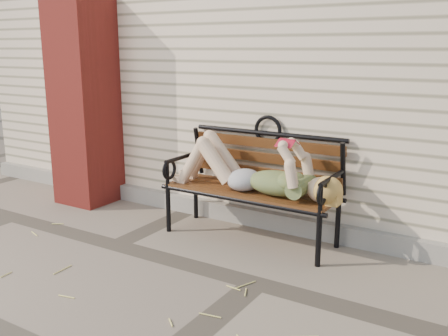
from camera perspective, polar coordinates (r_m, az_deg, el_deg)
The scene contains 7 objects.
ground at distance 3.38m, azimuth 3.67°, elevation -13.01°, with size 80.00×80.00×0.00m, color gray.
house_wall at distance 5.85m, azimuth 18.20°, elevation 12.83°, with size 8.00×4.00×3.00m, color beige.
foundation_strip at distance 4.16m, azimuth 10.01°, elevation -6.80°, with size 8.00×0.10×0.15m, color #9A968B.
brick_pillar at distance 5.07m, azimuth -15.66°, elevation 7.31°, with size 0.50×0.50×2.00m, color #A42C25.
garden_bench at distance 4.00m, azimuth 3.63°, elevation -0.37°, with size 1.51×0.60×0.97m.
reading_woman at distance 3.89m, azimuth 2.97°, elevation -0.28°, with size 1.42×0.32×0.45m.
straw_scatter at distance 3.37m, azimuth -9.98°, elevation -13.18°, with size 2.77×1.42×0.01m.
Camera 1 is at (1.40, -2.68, 1.51)m, focal length 40.00 mm.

